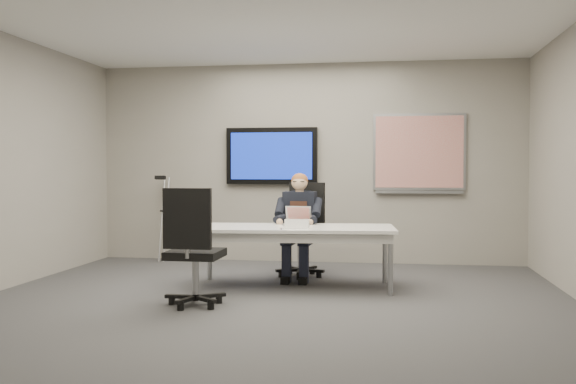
# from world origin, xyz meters

# --- Properties ---
(floor) EXTENTS (6.00, 6.00, 0.02)m
(floor) POSITION_xyz_m (0.00, 0.00, 0.00)
(floor) COLOR #39393B
(floor) RESTS_ON ground
(ceiling) EXTENTS (6.00, 6.00, 0.02)m
(ceiling) POSITION_xyz_m (0.00, 0.00, 2.80)
(ceiling) COLOR white
(ceiling) RESTS_ON wall_back
(wall_back) EXTENTS (6.00, 0.02, 2.80)m
(wall_back) POSITION_xyz_m (0.00, 3.00, 1.40)
(wall_back) COLOR gray
(wall_back) RESTS_ON ground
(wall_front) EXTENTS (6.00, 0.02, 2.80)m
(wall_front) POSITION_xyz_m (0.00, -3.00, 1.40)
(wall_front) COLOR gray
(wall_front) RESTS_ON ground
(conference_table) EXTENTS (2.26, 1.09, 0.68)m
(conference_table) POSITION_xyz_m (0.11, 0.99, 0.60)
(conference_table) COLOR white
(conference_table) RESTS_ON ground
(tv_display) EXTENTS (1.30, 0.09, 0.80)m
(tv_display) POSITION_xyz_m (-0.50, 2.95, 1.50)
(tv_display) COLOR black
(tv_display) RESTS_ON wall_back
(whiteboard) EXTENTS (1.25, 0.08, 1.10)m
(whiteboard) POSITION_xyz_m (1.55, 2.97, 1.53)
(whiteboard) COLOR #919499
(whiteboard) RESTS_ON wall_back
(office_chair_far) EXTENTS (0.65, 0.65, 1.15)m
(office_chair_far) POSITION_xyz_m (0.09, 1.77, 0.36)
(office_chair_far) COLOR black
(office_chair_far) RESTS_ON ground
(office_chair_near) EXTENTS (0.55, 0.55, 1.14)m
(office_chair_near) POSITION_xyz_m (-0.70, -0.14, 0.35)
(office_chair_near) COLOR black
(office_chair_near) RESTS_ON ground
(seated_person) EXTENTS (0.40, 0.69, 1.26)m
(seated_person) POSITION_xyz_m (0.07, 1.52, 0.51)
(seated_person) COLOR #212537
(seated_person) RESTS_ON office_chair_far
(crutch) EXTENTS (0.35, 0.65, 1.30)m
(crutch) POSITION_xyz_m (-2.04, 2.78, 0.63)
(crutch) COLOR #B2B5BA
(crutch) RESTS_ON ground
(laptop) EXTENTS (0.31, 0.30, 0.21)m
(laptop) POSITION_xyz_m (0.11, 1.23, 0.73)
(laptop) COLOR #A7A7A9
(laptop) RESTS_ON conference_table
(name_tent) EXTENTS (0.26, 0.09, 0.10)m
(name_tent) POSITION_xyz_m (0.17, 0.74, 0.73)
(name_tent) COLOR white
(name_tent) RESTS_ON conference_table
(pen) EXTENTS (0.03, 0.13, 0.01)m
(pen) POSITION_xyz_m (0.02, 0.66, 0.68)
(pen) COLOR black
(pen) RESTS_ON conference_table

